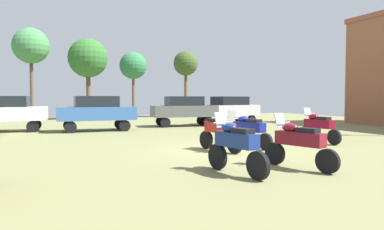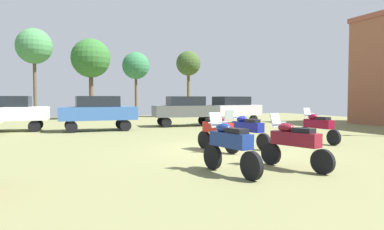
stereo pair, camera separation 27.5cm
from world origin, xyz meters
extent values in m
cube|color=olive|center=(0.00, 0.00, 0.01)|extent=(44.00, 52.00, 0.02)
cylinder|color=black|center=(-1.94, -3.08, 0.36)|extent=(0.24, 0.69, 0.68)
cylinder|color=black|center=(-1.67, -4.56, 0.36)|extent=(0.24, 0.69, 0.68)
cube|color=navy|center=(-1.81, -3.82, 0.88)|extent=(0.59, 1.33, 0.36)
ellipsoid|color=navy|center=(-1.86, -3.54, 1.16)|extent=(0.40, 0.53, 0.24)
cube|color=black|center=(-1.77, -4.04, 1.12)|extent=(0.40, 0.60, 0.12)
cube|color=silver|center=(-1.92, -3.22, 1.34)|extent=(0.38, 0.21, 0.39)
cylinder|color=#B7B7BC|center=(-1.90, -3.31, 1.28)|extent=(0.62, 0.15, 0.04)
cylinder|color=black|center=(-0.14, -3.12, 0.33)|extent=(0.29, 0.63, 0.63)
cylinder|color=black|center=(0.31, -4.65, 0.33)|extent=(0.29, 0.63, 0.63)
cube|color=maroon|center=(0.08, -3.89, 0.83)|extent=(0.73, 1.41, 0.36)
ellipsoid|color=maroon|center=(0.00, -3.59, 1.11)|extent=(0.44, 0.55, 0.24)
cube|color=black|center=(0.15, -4.12, 1.07)|extent=(0.45, 0.62, 0.12)
cube|color=silver|center=(-0.10, -3.27, 1.29)|extent=(0.39, 0.25, 0.39)
cylinder|color=#B7B7BC|center=(-0.07, -3.36, 1.23)|extent=(0.60, 0.21, 0.04)
cylinder|color=black|center=(4.43, 0.97, 0.33)|extent=(0.18, 0.64, 0.63)
cylinder|color=black|center=(4.58, -0.60, 0.33)|extent=(0.18, 0.64, 0.63)
cube|color=maroon|center=(4.51, 0.18, 0.83)|extent=(0.49, 1.37, 0.36)
ellipsoid|color=maroon|center=(4.48, 0.48, 1.11)|extent=(0.36, 0.51, 0.24)
cube|color=black|center=(4.53, -0.05, 1.07)|extent=(0.35, 0.59, 0.12)
cube|color=silver|center=(4.45, 0.82, 1.29)|extent=(0.37, 0.19, 0.39)
cylinder|color=#B7B7BC|center=(4.46, 0.72, 1.23)|extent=(0.62, 0.09, 0.04)
cylinder|color=black|center=(-0.21, -0.97, 0.35)|extent=(0.27, 0.67, 0.66)
cylinder|color=black|center=(-0.57, 0.52, 0.35)|extent=(0.27, 0.67, 0.66)
cube|color=#B21F1C|center=(-0.39, -0.23, 0.86)|extent=(0.66, 1.35, 0.36)
ellipsoid|color=#B21F1C|center=(-0.32, -0.51, 1.14)|extent=(0.42, 0.54, 0.24)
cube|color=black|center=(-0.44, -0.01, 1.10)|extent=(0.42, 0.61, 0.12)
cube|color=silver|center=(-0.25, -0.83, 1.32)|extent=(0.39, 0.23, 0.39)
cylinder|color=#B7B7BC|center=(-0.27, -0.73, 1.26)|extent=(0.61, 0.18, 0.04)
cylinder|color=black|center=(0.86, 0.90, 0.33)|extent=(0.26, 0.63, 0.62)
cylinder|color=black|center=(1.23, -0.69, 0.33)|extent=(0.26, 0.63, 0.62)
cube|color=navy|center=(1.04, 0.10, 0.82)|extent=(0.67, 1.44, 0.36)
ellipsoid|color=navy|center=(0.97, 0.41, 1.10)|extent=(0.42, 0.54, 0.24)
cube|color=black|center=(1.10, -0.13, 1.06)|extent=(0.42, 0.61, 0.12)
cube|color=silver|center=(0.89, 0.75, 1.28)|extent=(0.39, 0.23, 0.39)
cylinder|color=#B7B7BC|center=(0.92, 0.65, 1.22)|extent=(0.61, 0.18, 0.04)
cylinder|color=black|center=(-4.80, 8.62, 0.34)|extent=(0.64, 0.23, 0.64)
cylinder|color=black|center=(-4.78, 10.06, 0.34)|extent=(0.64, 0.23, 0.64)
cylinder|color=black|center=(-1.88, 8.58, 0.34)|extent=(0.64, 0.23, 0.64)
cylinder|color=black|center=(-1.86, 10.02, 0.34)|extent=(0.64, 0.23, 0.64)
cube|color=#335A99|center=(-3.33, 9.32, 1.03)|extent=(4.32, 1.86, 0.75)
cube|color=black|center=(-3.33, 9.32, 1.71)|extent=(2.39, 1.62, 0.61)
cylinder|color=black|center=(1.07, 10.08, 0.34)|extent=(0.66, 0.28, 0.64)
cylinder|color=black|center=(1.21, 11.52, 0.34)|extent=(0.66, 0.28, 0.64)
cylinder|color=black|center=(3.98, 9.80, 0.34)|extent=(0.66, 0.28, 0.64)
cylinder|color=black|center=(4.12, 11.23, 0.34)|extent=(0.66, 0.28, 0.64)
cube|color=#4F5250|center=(2.60, 10.66, 1.03)|extent=(4.46, 2.21, 0.75)
cube|color=black|center=(2.60, 10.66, 1.71)|extent=(2.51, 1.81, 0.61)
cylinder|color=black|center=(-6.68, 9.98, 0.34)|extent=(0.66, 0.27, 0.64)
cylinder|color=black|center=(-6.56, 11.41, 0.34)|extent=(0.66, 0.27, 0.64)
cube|color=white|center=(-8.08, 10.82, 1.03)|extent=(4.44, 2.17, 0.75)
cube|color=black|center=(-8.08, 10.82, 1.71)|extent=(2.49, 1.78, 0.61)
cylinder|color=black|center=(5.02, 10.20, 0.34)|extent=(0.67, 0.32, 0.64)
cylinder|color=black|center=(4.80, 11.62, 0.34)|extent=(0.67, 0.32, 0.64)
cylinder|color=black|center=(7.91, 10.64, 0.34)|extent=(0.67, 0.32, 0.64)
cylinder|color=black|center=(7.69, 12.07, 0.34)|extent=(0.67, 0.32, 0.64)
cube|color=#BBB3B9|center=(6.35, 11.13, 1.03)|extent=(4.53, 2.44, 0.75)
cube|color=black|center=(6.35, 11.13, 1.71)|extent=(2.58, 1.93, 0.61)
cylinder|color=brown|center=(1.74, 21.40, 2.21)|extent=(0.24, 0.24, 4.37)
sphere|color=#2E6F43|center=(1.74, 21.40, 4.96)|extent=(2.54, 2.54, 2.54)
cylinder|color=brown|center=(6.97, 21.17, 2.41)|extent=(0.29, 0.29, 4.78)
sphere|color=#364F22|center=(6.97, 21.17, 5.35)|extent=(2.42, 2.42, 2.42)
cylinder|color=brown|center=(-2.40, 20.94, 2.34)|extent=(0.38, 0.38, 4.64)
sphere|color=#2E652A|center=(-2.40, 20.94, 5.43)|extent=(3.42, 3.42, 3.42)
cylinder|color=brown|center=(-6.94, 20.38, 2.76)|extent=(0.26, 0.26, 5.49)
sphere|color=#418047|center=(-6.94, 20.38, 6.16)|extent=(2.89, 2.89, 2.89)
camera|label=1|loc=(-6.18, -11.32, 1.90)|focal=33.02mm
camera|label=2|loc=(-5.93, -11.43, 1.90)|focal=33.02mm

